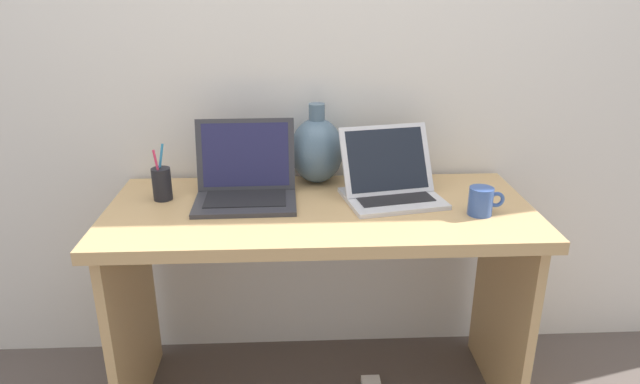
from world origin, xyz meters
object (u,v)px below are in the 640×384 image
pen_cup (162,183)px  power_brick (371,384)px  laptop_left (246,179)px  green_vase (317,150)px  laptop_right (390,180)px  coffee_mug (481,201)px

pen_cup → power_brick: pen_cup is taller
laptop_left → green_vase: green_vase is taller
laptop_right → pen_cup: (-0.76, 0.02, -0.00)m
laptop_left → green_vase: size_ratio=1.17×
pen_cup → laptop_right: bearing=-1.2°
laptop_right → coffee_mug: size_ratio=3.12×
laptop_right → green_vase: 0.30m
green_vase → pen_cup: (-0.52, -0.15, -0.06)m
coffee_mug → power_brick: 0.85m
laptop_left → coffee_mug: laptop_left is taller
green_vase → power_brick: green_vase is taller
laptop_right → power_brick: 0.80m
laptop_right → coffee_mug: (0.26, -0.16, -0.02)m
pen_cup → power_brick: 1.07m
laptop_left → pen_cup: laptop_left is taller
laptop_left → coffee_mug: 0.77m
laptop_right → pen_cup: laptop_right is taller
laptop_right → laptop_left: bearing=178.0°
laptop_right → green_vase: bearing=144.7°
pen_cup → coffee_mug: bearing=-9.8°
laptop_right → coffee_mug: bearing=-31.5°
pen_cup → power_brick: size_ratio=2.70×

